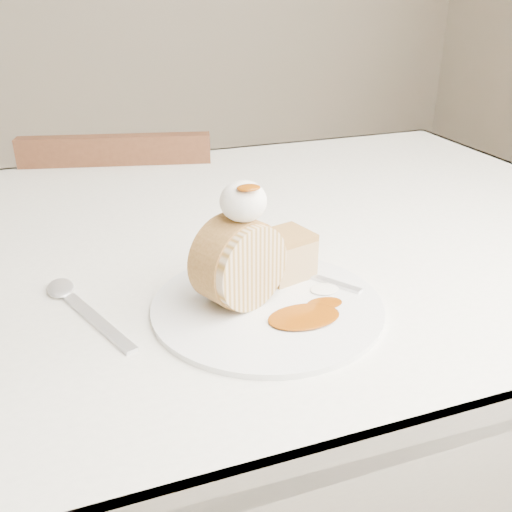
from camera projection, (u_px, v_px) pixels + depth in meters
name	position (u px, v px, depth m)	size (l,w,h in m)	color
table	(201.00, 288.00, 0.87)	(1.40, 0.90, 0.75)	silver
chair_far	(134.00, 269.00, 1.37)	(0.46, 0.46, 0.81)	brown
plate	(267.00, 306.00, 0.64)	(0.26, 0.26, 0.01)	white
roulade_slice	(239.00, 263.00, 0.63)	(0.10, 0.10, 0.05)	#CBB38D
cake_chunk	(286.00, 257.00, 0.69)	(0.06, 0.05, 0.05)	#A8783F
whipped_cream	(243.00, 201.00, 0.60)	(0.05, 0.05, 0.04)	white
caramel_drizzle	(249.00, 182.00, 0.58)	(0.03, 0.02, 0.01)	#7D3705
caramel_pool	(304.00, 317.00, 0.61)	(0.08, 0.05, 0.00)	#7D3705
fork	(319.00, 278.00, 0.69)	(0.02, 0.15, 0.00)	silver
spoon	(98.00, 322.00, 0.62)	(0.03, 0.18, 0.00)	silver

